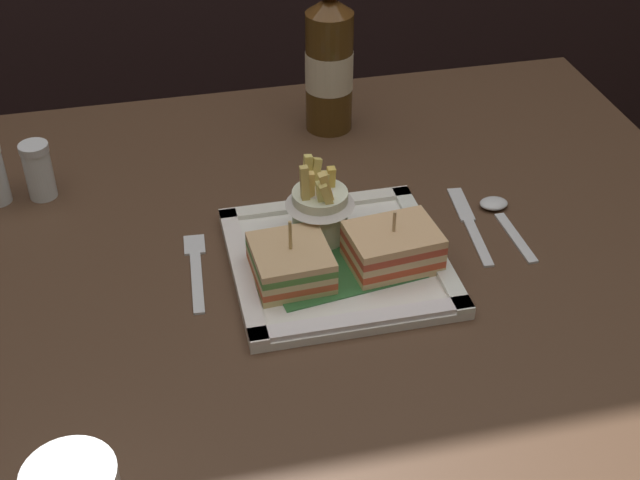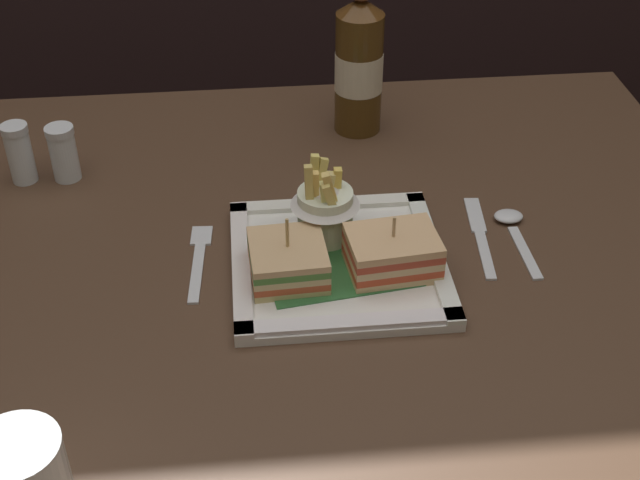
{
  "view_description": "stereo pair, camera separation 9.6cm",
  "coord_description": "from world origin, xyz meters",
  "px_view_note": "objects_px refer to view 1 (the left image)",
  "views": [
    {
      "loc": [
        -0.15,
        -0.75,
        1.34
      ],
      "look_at": [
        0.02,
        0.0,
        0.77
      ],
      "focal_mm": 49.33,
      "sensor_mm": 36.0,
      "label": 1
    },
    {
      "loc": [
        -0.06,
        -0.77,
        1.34
      ],
      "look_at": [
        0.02,
        0.0,
        0.77
      ],
      "focal_mm": 49.33,
      "sensor_mm": 36.0,
      "label": 2
    }
  ],
  "objects_px": {
    "dining_table": "(304,347)",
    "fork": "(196,267)",
    "spoon": "(499,212)",
    "pepper_shaker": "(39,174)",
    "sandwich_half_right": "(393,247)",
    "fries_cup": "(320,205)",
    "beer_bottle": "(329,59)",
    "sandwich_half_left": "(291,263)",
    "knife": "(469,222)",
    "square_plate": "(337,261)"
  },
  "relations": [
    {
      "from": "dining_table",
      "to": "sandwich_half_right",
      "type": "height_order",
      "value": "sandwich_half_right"
    },
    {
      "from": "sandwich_half_right",
      "to": "pepper_shaker",
      "type": "bearing_deg",
      "value": 147.77
    },
    {
      "from": "fries_cup",
      "to": "fork",
      "type": "bearing_deg",
      "value": -174.51
    },
    {
      "from": "fork",
      "to": "square_plate",
      "type": "bearing_deg",
      "value": -11.28
    },
    {
      "from": "beer_bottle",
      "to": "spoon",
      "type": "distance_m",
      "value": 0.32
    },
    {
      "from": "beer_bottle",
      "to": "knife",
      "type": "distance_m",
      "value": 0.3
    },
    {
      "from": "sandwich_half_left",
      "to": "pepper_shaker",
      "type": "height_order",
      "value": "sandwich_half_left"
    },
    {
      "from": "sandwich_half_left",
      "to": "fork",
      "type": "xyz_separation_m",
      "value": [
        -0.1,
        0.05,
        -0.03
      ]
    },
    {
      "from": "fries_cup",
      "to": "beer_bottle",
      "type": "bearing_deg",
      "value": 74.54
    },
    {
      "from": "square_plate",
      "to": "fork",
      "type": "relative_size",
      "value": 1.68
    },
    {
      "from": "pepper_shaker",
      "to": "spoon",
      "type": "bearing_deg",
      "value": -17.18
    },
    {
      "from": "beer_bottle",
      "to": "pepper_shaker",
      "type": "bearing_deg",
      "value": -166.65
    },
    {
      "from": "square_plate",
      "to": "fries_cup",
      "type": "distance_m",
      "value": 0.07
    },
    {
      "from": "beer_bottle",
      "to": "pepper_shaker",
      "type": "distance_m",
      "value": 0.41
    },
    {
      "from": "knife",
      "to": "fork",
      "type": "bearing_deg",
      "value": -177.4
    },
    {
      "from": "square_plate",
      "to": "beer_bottle",
      "type": "height_order",
      "value": "beer_bottle"
    },
    {
      "from": "square_plate",
      "to": "dining_table",
      "type": "bearing_deg",
      "value": -177.0
    },
    {
      "from": "knife",
      "to": "dining_table",
      "type": "bearing_deg",
      "value": -167.35
    },
    {
      "from": "sandwich_half_left",
      "to": "fries_cup",
      "type": "distance_m",
      "value": 0.09
    },
    {
      "from": "dining_table",
      "to": "sandwich_half_right",
      "type": "bearing_deg",
      "value": -11.44
    },
    {
      "from": "sandwich_half_left",
      "to": "sandwich_half_right",
      "type": "distance_m",
      "value": 0.11
    },
    {
      "from": "square_plate",
      "to": "pepper_shaker",
      "type": "relative_size",
      "value": 3.18
    },
    {
      "from": "dining_table",
      "to": "spoon",
      "type": "bearing_deg",
      "value": 11.98
    },
    {
      "from": "square_plate",
      "to": "pepper_shaker",
      "type": "bearing_deg",
      "value": 146.03
    },
    {
      "from": "knife",
      "to": "fries_cup",
      "type": "bearing_deg",
      "value": -179.7
    },
    {
      "from": "dining_table",
      "to": "fork",
      "type": "distance_m",
      "value": 0.17
    },
    {
      "from": "sandwich_half_right",
      "to": "pepper_shaker",
      "type": "xyz_separation_m",
      "value": [
        -0.38,
        0.24,
        0.0
      ]
    },
    {
      "from": "beer_bottle",
      "to": "knife",
      "type": "bearing_deg",
      "value": -67.49
    },
    {
      "from": "sandwich_half_right",
      "to": "spoon",
      "type": "bearing_deg",
      "value": 25.03
    },
    {
      "from": "fries_cup",
      "to": "fork",
      "type": "height_order",
      "value": "fries_cup"
    },
    {
      "from": "pepper_shaker",
      "to": "knife",
      "type": "bearing_deg",
      "value": -19.14
    },
    {
      "from": "square_plate",
      "to": "knife",
      "type": "xyz_separation_m",
      "value": [
        0.17,
        0.05,
        -0.01
      ]
    },
    {
      "from": "spoon",
      "to": "sandwich_half_left",
      "type": "bearing_deg",
      "value": -164.81
    },
    {
      "from": "sandwich_half_right",
      "to": "pepper_shaker",
      "type": "distance_m",
      "value": 0.45
    },
    {
      "from": "sandwich_half_left",
      "to": "fries_cup",
      "type": "xyz_separation_m",
      "value": [
        0.05,
        0.07,
        0.02
      ]
    },
    {
      "from": "beer_bottle",
      "to": "dining_table",
      "type": "bearing_deg",
      "value": -108.35
    },
    {
      "from": "dining_table",
      "to": "spoon",
      "type": "height_order",
      "value": "spoon"
    },
    {
      "from": "fries_cup",
      "to": "sandwich_half_right",
      "type": "bearing_deg",
      "value": -44.94
    },
    {
      "from": "square_plate",
      "to": "knife",
      "type": "relative_size",
      "value": 1.48
    },
    {
      "from": "fork",
      "to": "pepper_shaker",
      "type": "relative_size",
      "value": 1.89
    },
    {
      "from": "dining_table",
      "to": "fries_cup",
      "type": "height_order",
      "value": "fries_cup"
    },
    {
      "from": "spoon",
      "to": "pepper_shaker",
      "type": "height_order",
      "value": "pepper_shaker"
    },
    {
      "from": "sandwich_half_left",
      "to": "pepper_shaker",
      "type": "xyz_separation_m",
      "value": [
        -0.27,
        0.24,
        0.0
      ]
    },
    {
      "from": "pepper_shaker",
      "to": "sandwich_half_right",
      "type": "bearing_deg",
      "value": -32.23
    },
    {
      "from": "dining_table",
      "to": "beer_bottle",
      "type": "bearing_deg",
      "value": 71.65
    },
    {
      "from": "fork",
      "to": "spoon",
      "type": "xyz_separation_m",
      "value": [
        0.37,
        0.02,
        0.0
      ]
    },
    {
      "from": "fries_cup",
      "to": "knife",
      "type": "height_order",
      "value": "fries_cup"
    },
    {
      "from": "fork",
      "to": "sandwich_half_right",
      "type": "bearing_deg",
      "value": -13.96
    },
    {
      "from": "sandwich_half_right",
      "to": "spoon",
      "type": "height_order",
      "value": "sandwich_half_right"
    },
    {
      "from": "knife",
      "to": "spoon",
      "type": "bearing_deg",
      "value": 8.45
    }
  ]
}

